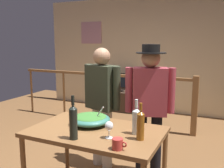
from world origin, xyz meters
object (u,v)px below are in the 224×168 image
Objects in this scene: salad_bowl at (90,119)px; serving_table at (96,138)px; framed_picture at (91,33)px; flat_screen_tv at (119,80)px; wine_bottle_dark at (73,121)px; person_standing_right at (150,101)px; stair_railing at (128,91)px; tv_console at (119,101)px; wine_bottle_amber at (140,125)px; wine_glass at (109,127)px; wine_bottle_clear at (136,120)px; person_standing_left at (102,98)px; mug_red at (118,144)px.

serving_table is at bearing -42.48° from salad_bowl.
flat_screen_tv is (0.90, -0.32, -1.13)m from framed_picture.
person_standing_right reaches higher than wine_bottle_dark.
tv_console is (-0.61, 0.97, -0.47)m from stair_railing.
wine_bottle_amber is at bearing -16.04° from salad_bowl.
person_standing_right reaches higher than serving_table.
wine_glass is 0.47× the size of wine_bottle_clear.
tv_console is at bearing 115.68° from wine_bottle_clear.
salad_bowl is at bearing 124.62° from person_standing_left.
salad_bowl is (-0.13, 0.12, 0.14)m from serving_table.
serving_table is at bearing -70.25° from flat_screen_tv.
salad_bowl is (1.98, -3.56, -1.00)m from framed_picture.
wine_glass reaches higher than tv_console.
tv_console is at bearing -17.80° from framed_picture.
framed_picture is 3.55m from person_standing_left.
flat_screen_tv is 0.36× the size of person_standing_left.
flat_screen_tv is at bearing 107.36° from wine_bottle_dark.
salad_bowl is 1.25× the size of wine_bottle_clear.
stair_railing is 2.92m from mug_red.
flat_screen_tv is at bearing 115.89° from wine_bottle_clear.
tv_console is at bearing -78.23° from person_standing_right.
stair_railing reaches higher than mug_red.
wine_bottle_dark reaches higher than wine_bottle_amber.
wine_bottle_amber is (1.07, -2.48, 0.24)m from stair_railing.
wine_bottle_clear is at bearing -64.11° from flat_screen_tv.
framed_picture is 0.37× the size of person_standing_left.
person_standing_right reaches higher than person_standing_left.
salad_bowl is at bearing 163.96° from wine_bottle_amber.
flat_screen_tv reaches higher than serving_table.
wine_bottle_amber is 0.14m from wine_bottle_clear.
wine_bottle_clear is 0.70m from person_standing_right.
wine_bottle_dark is 0.25× the size of person_standing_left.
person_standing_left is at bearing 112.72° from serving_table.
framed_picture is at bearing 119.82° from serving_table.
mug_red is (1.58, -3.68, 0.12)m from flat_screen_tv.
wine_bottle_dark is (-0.07, -0.29, 0.24)m from serving_table.
person_standing_right is at bearing 100.92° from wine_bottle_amber.
person_standing_left is (1.79, -2.92, -0.93)m from framed_picture.
wine_bottle_amber reaches higher than wine_glass.
wine_bottle_clear is 2.63× the size of mug_red.
salad_bowl is 0.26× the size of person_standing_left.
person_standing_left is (-0.19, 0.64, 0.07)m from salad_bowl.
person_standing_right is (0.64, 0.00, 0.03)m from person_standing_left.
flat_screen_tv is 4.01m from mug_red.
flat_screen_tv is (0.00, -0.03, 0.50)m from tv_console.
stair_railing reaches higher than tv_console.
person_standing_left is at bearing -58.48° from framed_picture.
framed_picture is 1.48m from flat_screen_tv.
tv_console is at bearing -53.05° from person_standing_left.
person_standing_left reaches higher than salad_bowl.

